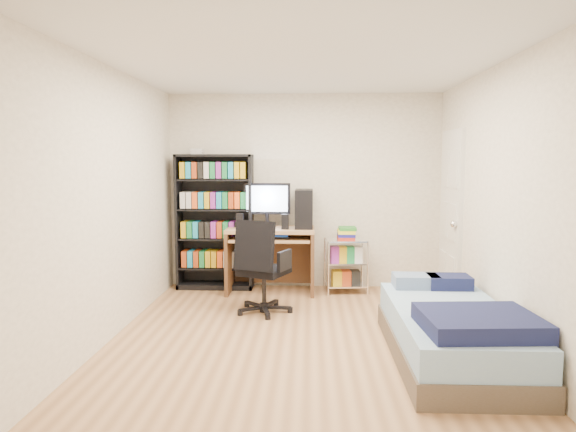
{
  "coord_description": "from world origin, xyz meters",
  "views": [
    {
      "loc": [
        0.08,
        -4.67,
        1.63
      ],
      "look_at": [
        -0.14,
        0.4,
        1.1
      ],
      "focal_mm": 32.0,
      "sensor_mm": 36.0,
      "label": 1
    }
  ],
  "objects_px": {
    "computer_desk": "(280,233)",
    "bed": "(452,331)",
    "media_shelf": "(215,220)",
    "office_chair": "(262,283)"
  },
  "relations": [
    {
      "from": "computer_desk",
      "to": "bed",
      "type": "relative_size",
      "value": 0.72
    },
    {
      "from": "media_shelf",
      "to": "bed",
      "type": "bearing_deg",
      "value": -44.35
    },
    {
      "from": "office_chair",
      "to": "bed",
      "type": "relative_size",
      "value": 0.54
    },
    {
      "from": "media_shelf",
      "to": "computer_desk",
      "type": "height_order",
      "value": "media_shelf"
    },
    {
      "from": "computer_desk",
      "to": "media_shelf",
      "type": "bearing_deg",
      "value": 171.4
    },
    {
      "from": "computer_desk",
      "to": "office_chair",
      "type": "bearing_deg",
      "value": -97.96
    },
    {
      "from": "computer_desk",
      "to": "office_chair",
      "type": "height_order",
      "value": "computer_desk"
    },
    {
      "from": "office_chair",
      "to": "computer_desk",
      "type": "bearing_deg",
      "value": 105.29
    },
    {
      "from": "office_chair",
      "to": "bed",
      "type": "height_order",
      "value": "office_chair"
    },
    {
      "from": "media_shelf",
      "to": "office_chair",
      "type": "bearing_deg",
      "value": -57.0
    }
  ]
}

